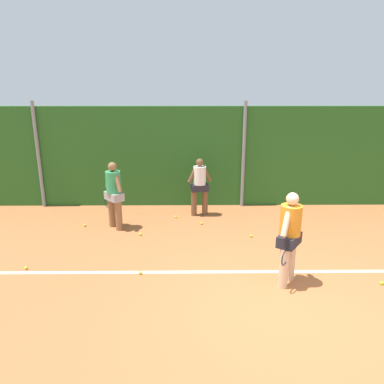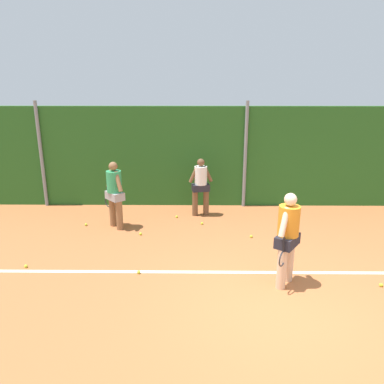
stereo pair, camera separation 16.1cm
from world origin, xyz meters
name	(u,v)px [view 2 (the right image)]	position (x,y,z in m)	size (l,w,h in m)	color
ground_plane	(265,262)	(0.00, 1.59, 0.00)	(31.99, 31.99, 0.00)	#B76638
hedge_fence_backdrop	(244,157)	(0.00, 5.43, 1.48)	(20.80, 0.25, 2.96)	#286023
fence_post_left	(41,155)	(-6.00, 5.26, 1.56)	(0.10, 0.10, 3.12)	gray
fence_post_center	(245,155)	(0.00, 5.26, 1.56)	(0.10, 0.10, 3.12)	gray
court_baseline_paint	(269,272)	(0.00, 1.16, 0.00)	(15.20, 0.10, 0.01)	white
player_foreground_near	(288,235)	(0.19, 0.74, 0.98)	(0.54, 0.71, 1.76)	beige
player_midcourt	(115,191)	(-3.49, 3.49, 0.97)	(0.62, 0.59, 1.73)	#8C603D
player_backcourt_far	(201,184)	(-1.31, 4.45, 0.91)	(0.67, 0.36, 1.62)	brown
tennis_ball_0	(177,217)	(-1.97, 4.20, 0.03)	(0.07, 0.07, 0.07)	#CCDB33
tennis_ball_1	(141,234)	(-2.80, 2.99, 0.03)	(0.07, 0.07, 0.07)	#CCDB33
tennis_ball_3	(26,266)	(-4.87, 1.31, 0.03)	(0.07, 0.07, 0.07)	#CCDB33
tennis_ball_4	(86,225)	(-4.32, 3.59, 0.03)	(0.07, 0.07, 0.07)	#CCDB33
tennis_ball_5	(202,223)	(-1.28, 3.71, 0.03)	(0.07, 0.07, 0.07)	#CCDB33
tennis_ball_6	(139,272)	(-2.56, 1.09, 0.03)	(0.07, 0.07, 0.07)	#CCDB33
tennis_ball_8	(251,236)	(-0.10, 2.86, 0.03)	(0.07, 0.07, 0.07)	#CCDB33
tennis_ball_9	(381,285)	(1.95, 0.66, 0.03)	(0.07, 0.07, 0.07)	#CCDB33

